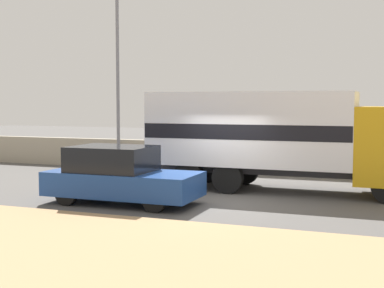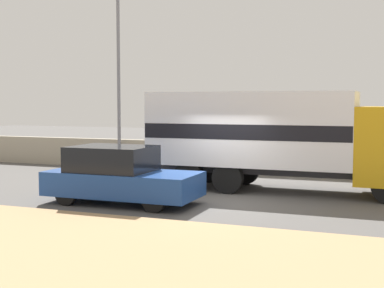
# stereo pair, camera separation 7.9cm
# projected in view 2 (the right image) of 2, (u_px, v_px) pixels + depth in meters

# --- Properties ---
(ground_plane) EXTENTS (80.00, 80.00, 0.00)m
(ground_plane) POSITION_uv_depth(u_px,v_px,m) (211.00, 203.00, 15.16)
(ground_plane) COLOR #514F4C
(dirt_shoulder_foreground) EXTENTS (60.00, 6.90, 0.04)m
(dirt_shoulder_foreground) POSITION_uv_depth(u_px,v_px,m) (101.00, 261.00, 9.54)
(dirt_shoulder_foreground) COLOR tan
(dirt_shoulder_foreground) RESTS_ON ground_plane
(stone_wall_backdrop) EXTENTS (60.00, 0.35, 1.24)m
(stone_wall_backdrop) POSITION_uv_depth(u_px,v_px,m) (264.00, 159.00, 21.07)
(stone_wall_backdrop) COLOR #A39984
(stone_wall_backdrop) RESTS_ON ground_plane
(street_lamp) EXTENTS (0.56, 0.28, 7.58)m
(street_lamp) POSITION_uv_depth(u_px,v_px,m) (118.00, 67.00, 22.69)
(street_lamp) COLOR slate
(street_lamp) RESTS_ON ground_plane
(box_truck) EXTENTS (8.48, 2.43, 3.17)m
(box_truck) POSITION_uv_depth(u_px,v_px,m) (276.00, 134.00, 17.04)
(box_truck) COLOR gold
(box_truck) RESTS_ON ground_plane
(car_hatchback) EXTENTS (4.31, 1.87, 1.61)m
(car_hatchback) POSITION_uv_depth(u_px,v_px,m) (120.00, 176.00, 15.03)
(car_hatchback) COLOR navy
(car_hatchback) RESTS_ON ground_plane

